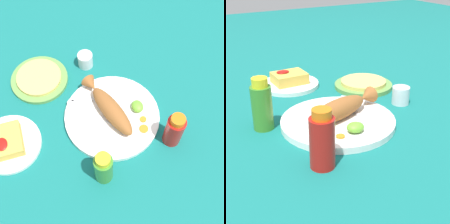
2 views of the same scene
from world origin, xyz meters
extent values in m
plane|color=#146B66|center=(0.00, 0.00, 0.00)|extent=(4.00, 4.00, 0.00)
cylinder|color=white|center=(0.00, 0.00, 0.01)|extent=(0.31, 0.31, 0.02)
ellipsoid|color=#935628|center=(0.00, 0.00, 0.05)|extent=(0.22, 0.12, 0.06)
cone|color=#935628|center=(-0.12, -0.04, 0.05)|extent=(0.06, 0.06, 0.05)
cube|color=silver|center=(0.00, -0.04, 0.02)|extent=(0.09, 0.09, 0.00)
cube|color=silver|center=(-0.07, -0.10, 0.02)|extent=(0.06, 0.06, 0.00)
cube|color=silver|center=(-0.06, 0.01, 0.02)|extent=(0.04, 0.11, 0.00)
cube|color=silver|center=(-0.09, -0.08, 0.02)|extent=(0.04, 0.07, 0.00)
cylinder|color=orange|center=(0.08, 0.08, 0.02)|extent=(0.03, 0.03, 0.00)
cylinder|color=orange|center=(0.05, 0.09, 0.02)|extent=(0.02, 0.02, 0.00)
ellipsoid|color=#6BB233|center=(0.00, 0.09, 0.03)|extent=(0.05, 0.04, 0.03)
cylinder|color=#B21914|center=(0.13, 0.16, 0.06)|extent=(0.06, 0.06, 0.12)
cylinder|color=orange|center=(0.13, 0.16, 0.13)|extent=(0.04, 0.04, 0.02)
cylinder|color=#3D8428|center=(0.18, -0.08, 0.06)|extent=(0.06, 0.06, 0.12)
cylinder|color=yellow|center=(0.18, -0.08, 0.13)|extent=(0.04, 0.04, 0.02)
cylinder|color=silver|center=(-0.24, -0.03, 0.03)|extent=(0.05, 0.05, 0.05)
cylinder|color=white|center=(-0.24, -0.03, 0.01)|extent=(0.04, 0.04, 0.02)
cylinder|color=white|center=(0.00, -0.34, 0.01)|extent=(0.20, 0.20, 0.01)
cube|color=gold|center=(0.00, -0.34, 0.03)|extent=(0.11, 0.09, 0.04)
ellipsoid|color=#AD140F|center=(0.02, -0.35, 0.05)|extent=(0.04, 0.04, 0.01)
cylinder|color=#6B9E4C|center=(-0.22, -0.20, 0.01)|extent=(0.20, 0.20, 0.01)
cylinder|color=#E0C666|center=(-0.22, -0.20, 0.02)|extent=(0.16, 0.16, 0.01)
camera|label=1|loc=(0.48, -0.15, 0.92)|focal=50.00mm
camera|label=2|loc=(0.42, 0.73, 0.43)|focal=55.00mm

